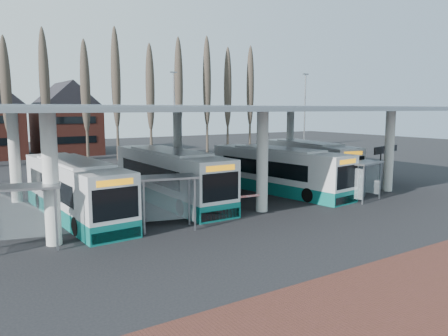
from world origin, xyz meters
TOP-DOWN VIEW (x-y plane):
  - ground at (0.00, 0.00)m, footprint 140.00×140.00m
  - station_canopy at (0.00, 8.00)m, footprint 32.00×16.00m
  - poplar_row at (0.00, 33.00)m, footprint 45.10×1.10m
  - lamp_post_b at (6.00, 26.00)m, footprint 0.80×0.16m
  - lamp_post_c at (20.00, 20.00)m, footprint 0.80×0.16m
  - bus_0 at (-9.81, 7.23)m, footprint 3.17×12.03m
  - bus_1 at (-3.40, 8.14)m, footprint 2.71×12.50m
  - bus_2 at (4.82, 6.79)m, footprint 4.04×12.12m
  - bus_3 at (11.19, 10.21)m, footprint 4.41×12.02m
  - shelter_0 at (-13.15, 2.62)m, footprint 3.36×2.24m
  - shelter_1 at (-6.49, 2.11)m, footprint 3.27×2.19m
  - shelter_2 at (7.64, 1.31)m, footprint 3.05×1.97m
  - info_sign_0 at (11.91, 3.15)m, footprint 2.19×0.63m
  - info_sign_1 at (15.67, 5.09)m, footprint 2.07×0.36m
  - barrier at (-1.34, 2.64)m, footprint 2.41×0.79m

SIDE VIEW (x-z plane):
  - ground at x=0.00m, z-range 0.00..0.00m
  - barrier at x=-1.34m, z-range 0.33..1.54m
  - bus_3 at x=11.19m, z-range -0.09..3.18m
  - bus_2 at x=4.82m, z-range -0.09..3.21m
  - bus_0 at x=-9.81m, z-range -0.09..3.21m
  - bus_1 at x=-3.40m, z-range -0.10..3.37m
  - shelter_2 at x=7.64m, z-range 0.60..3.21m
  - shelter_1 at x=-6.49m, z-range 0.63..3.40m
  - shelter_0 at x=-13.15m, z-range 0.65..3.50m
  - info_sign_1 at x=15.67m, z-range 1.04..4.13m
  - info_sign_0 at x=11.91m, z-range 1.12..4.43m
  - lamp_post_b at x=6.00m, z-range 0.25..10.42m
  - lamp_post_c at x=20.00m, z-range 0.25..10.42m
  - station_canopy at x=0.00m, z-range 2.51..8.85m
  - poplar_row at x=0.00m, z-range 1.53..16.03m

